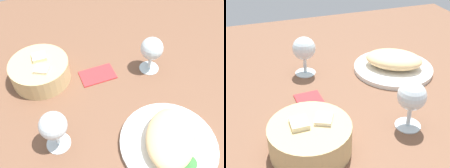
# 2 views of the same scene
# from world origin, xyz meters

# --- Properties ---
(ground_plane) EXTENTS (1.40, 1.40, 0.02)m
(ground_plane) POSITION_xyz_m (0.00, 0.00, -0.01)
(ground_plane) COLOR brown
(plate) EXTENTS (0.25, 0.25, 0.01)m
(plate) POSITION_xyz_m (-0.17, -0.13, 0.01)
(plate) COLOR white
(plate) RESTS_ON ground_plane
(omelette) EXTENTS (0.21, 0.20, 0.05)m
(omelette) POSITION_xyz_m (-0.17, -0.13, 0.04)
(omelette) COLOR #EDC789
(omelette) RESTS_ON plate
(lettuce_garnish) EXTENTS (0.04, 0.04, 0.01)m
(lettuce_garnish) POSITION_xyz_m (-0.23, -0.15, 0.02)
(lettuce_garnish) COLOR #387F3A
(lettuce_garnish) RESTS_ON plate
(bread_basket) EXTENTS (0.18, 0.18, 0.08)m
(bread_basket) POSITION_xyz_m (0.17, 0.14, 0.03)
(bread_basket) COLOR tan
(bread_basket) RESTS_ON ground_plane
(wine_glass_near) EXTENTS (0.07, 0.07, 0.12)m
(wine_glass_near) POSITION_xyz_m (0.10, -0.20, 0.08)
(wine_glass_near) COLOR silver
(wine_glass_near) RESTS_ON ground_plane
(wine_glass_far) EXTENTS (0.07, 0.07, 0.12)m
(wine_glass_far) POSITION_xyz_m (-0.07, 0.14, 0.08)
(wine_glass_far) COLOR silver
(wine_glass_far) RESTS_ON ground_plane
(folded_napkin) EXTENTS (0.08, 0.11, 0.01)m
(folded_napkin) POSITION_xyz_m (0.13, -0.03, 0.00)
(folded_napkin) COLOR red
(folded_napkin) RESTS_ON ground_plane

